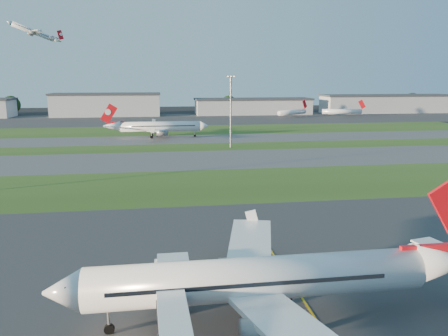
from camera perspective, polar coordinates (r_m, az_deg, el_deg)
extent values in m
plane|color=black|center=(54.38, 3.78, -15.34)|extent=(700.00, 700.00, 0.00)
cube|color=#333335|center=(54.38, 3.78, -15.34)|extent=(300.00, 70.00, 0.01)
cube|color=#31511B|center=(102.88, -2.33, -2.25)|extent=(300.00, 34.00, 0.01)
cube|color=#515154|center=(135.02, -3.84, 1.07)|extent=(300.00, 32.00, 0.01)
cube|color=#31511B|center=(159.60, -4.57, 2.69)|extent=(300.00, 18.00, 0.01)
cube|color=#515154|center=(181.32, -5.05, 3.75)|extent=(300.00, 26.00, 0.01)
cube|color=#31511B|center=(214.02, -5.59, 4.94)|extent=(300.00, 40.00, 0.01)
cube|color=#333335|center=(273.65, -6.25, 6.37)|extent=(400.00, 80.00, 0.01)
cube|color=gold|center=(55.57, 9.00, -14.85)|extent=(0.25, 60.00, 0.02)
cube|color=white|center=(39.20, -6.52, -20.21)|extent=(3.44, 24.08, 2.60)
cube|color=black|center=(39.20, -6.52, -20.21)|extent=(3.59, 24.08, 0.80)
cube|color=white|center=(49.27, -6.65, -13.22)|extent=(3.40, 3.00, 3.00)
cylinder|color=gray|center=(48.64, -6.50, -16.73)|extent=(0.70, 0.70, 3.20)
cube|color=black|center=(49.24, -6.47, -18.01)|extent=(2.20, 1.20, 0.70)
cylinder|color=white|center=(45.64, 4.40, -14.19)|extent=(34.24, 4.44, 4.34)
cube|color=white|center=(38.50, 9.41, -20.57)|extent=(9.17, 17.85, 1.76)
cube|color=white|center=(54.24, 3.39, -10.51)|extent=(9.08, 17.84, 1.76)
cylinder|color=gray|center=(40.77, 5.75, -20.54)|extent=(4.80, 2.64, 2.62)
cylinder|color=gray|center=(52.16, 2.07, -12.93)|extent=(4.80, 2.64, 2.62)
cylinder|color=white|center=(188.03, -8.26, 5.39)|extent=(33.45, 4.29, 4.24)
cube|color=red|center=(188.61, -14.81, 6.88)|extent=(7.23, 0.40, 8.44)
cube|color=white|center=(196.96, -8.61, 5.50)|extent=(8.93, 17.44, 1.72)
cube|color=white|center=(179.23, -8.59, 4.90)|extent=(8.89, 17.43, 1.72)
cylinder|color=gray|center=(194.66, -8.10, 5.08)|extent=(4.69, 2.57, 2.56)
cylinder|color=gray|center=(181.82, -8.06, 4.62)|extent=(4.69, 2.57, 2.56)
cylinder|color=white|center=(281.01, -23.69, 16.01)|extent=(21.93, 11.78, 2.88)
cube|color=red|center=(284.09, -20.77, 16.95)|extent=(4.60, 2.22, 5.73)
cube|color=white|center=(275.16, -23.32, 16.07)|extent=(9.64, 11.06, 1.17)
cube|color=white|center=(287.05, -23.73, 15.82)|extent=(5.28, 11.76, 1.17)
cylinder|color=gray|center=(276.53, -23.60, 15.85)|extent=(3.61, 2.87, 1.74)
cylinder|color=gray|center=(285.16, -23.89, 15.67)|extent=(3.61, 2.87, 1.74)
cylinder|color=white|center=(287.95, 8.89, 7.20)|extent=(23.25, 17.34, 3.20)
cube|color=red|center=(297.93, 10.49, 8.21)|extent=(4.44, 3.17, 6.16)
cylinder|color=white|center=(302.30, 15.14, 7.14)|extent=(26.18, 7.32, 3.20)
cube|color=red|center=(305.46, 17.57, 7.95)|extent=(5.16, 1.12, 6.16)
cylinder|color=gray|center=(157.88, 0.89, 7.20)|extent=(0.60, 0.60, 25.00)
cube|color=gray|center=(157.42, 0.90, 11.88)|extent=(3.20, 0.50, 0.80)
cube|color=#FFF2CC|center=(157.42, 0.90, 11.88)|extent=(2.80, 0.70, 0.35)
cube|color=#A1A3A9|center=(304.80, -15.07, 7.89)|extent=(70.00, 22.00, 14.00)
cube|color=#383A3F|center=(304.46, -15.15, 9.32)|extent=(71.40, 23.00, 1.20)
cube|color=#A1A3A9|center=(309.98, 3.81, 7.94)|extent=(80.00, 22.00, 10.00)
cube|color=#383A3F|center=(309.67, 3.82, 8.98)|extent=(81.60, 23.00, 1.20)
cube|color=#A1A3A9|center=(345.19, 20.42, 7.79)|extent=(95.00, 22.00, 12.00)
cube|color=#383A3F|center=(344.89, 20.50, 8.88)|extent=(96.90, 23.00, 1.20)
cylinder|color=black|center=(333.32, -25.97, 6.58)|extent=(1.00, 1.00, 4.40)
sphere|color=black|center=(333.02, -26.05, 7.43)|extent=(12.10, 12.10, 12.10)
cylinder|color=black|center=(314.31, -10.24, 7.25)|extent=(1.00, 1.00, 3.60)
sphere|color=black|center=(314.04, -10.26, 7.99)|extent=(9.90, 9.90, 9.90)
cylinder|color=black|center=(321.14, 0.63, 7.58)|extent=(1.00, 1.00, 4.20)
sphere|color=black|center=(320.84, 0.63, 8.42)|extent=(11.55, 11.55, 11.55)
cylinder|color=black|center=(339.23, 13.40, 7.45)|extent=(1.00, 1.00, 3.80)
sphere|color=black|center=(338.98, 13.44, 8.17)|extent=(10.45, 10.45, 10.45)
cylinder|color=black|center=(374.26, 23.26, 7.25)|extent=(1.00, 1.00, 4.60)
sphere|color=black|center=(373.98, 23.33, 8.04)|extent=(12.65, 12.65, 12.65)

